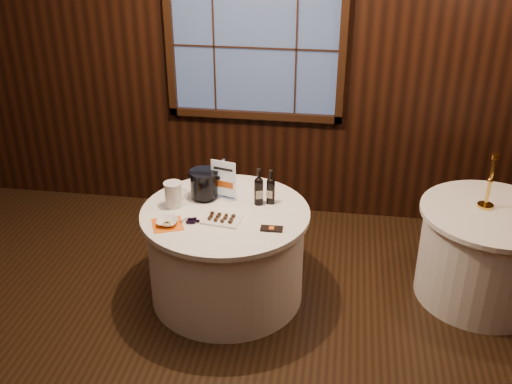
% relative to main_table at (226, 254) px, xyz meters
% --- Properties ---
extents(ground, '(6.00, 6.00, 0.00)m').
position_rel_main_table_xyz_m(ground, '(0.00, -1.00, -0.39)').
color(ground, black).
rests_on(ground, ground).
extents(back_wall, '(6.00, 0.10, 3.00)m').
position_rel_main_table_xyz_m(back_wall, '(0.00, 1.48, 1.16)').
color(back_wall, black).
rests_on(back_wall, ground).
extents(main_table, '(1.28, 1.28, 0.77)m').
position_rel_main_table_xyz_m(main_table, '(0.00, 0.00, 0.00)').
color(main_table, white).
rests_on(main_table, ground).
extents(side_table, '(1.08, 1.08, 0.77)m').
position_rel_main_table_xyz_m(side_table, '(2.00, 0.30, 0.00)').
color(side_table, white).
rests_on(side_table, ground).
extents(sign_stand, '(0.20, 0.14, 0.33)m').
position_rel_main_table_xyz_m(sign_stand, '(-0.05, 0.20, 0.50)').
color(sign_stand, silver).
rests_on(sign_stand, main_table).
extents(port_bottle_left, '(0.07, 0.08, 0.29)m').
position_rel_main_table_xyz_m(port_bottle_left, '(0.23, 0.15, 0.51)').
color(port_bottle_left, black).
rests_on(port_bottle_left, main_table).
extents(port_bottle_right, '(0.07, 0.07, 0.28)m').
position_rel_main_table_xyz_m(port_bottle_right, '(0.32, 0.18, 0.50)').
color(port_bottle_right, black).
rests_on(port_bottle_right, main_table).
extents(ice_bucket, '(0.23, 0.23, 0.23)m').
position_rel_main_table_xyz_m(ice_bucket, '(-0.20, 0.18, 0.50)').
color(ice_bucket, black).
rests_on(ice_bucket, main_table).
extents(chocolate_plate, '(0.30, 0.22, 0.04)m').
position_rel_main_table_xyz_m(chocolate_plate, '(0.00, -0.15, 0.40)').
color(chocolate_plate, white).
rests_on(chocolate_plate, main_table).
extents(chocolate_box, '(0.16, 0.08, 0.01)m').
position_rel_main_table_xyz_m(chocolate_box, '(0.38, -0.22, 0.39)').
color(chocolate_box, black).
rests_on(chocolate_box, main_table).
extents(grape_bunch, '(0.16, 0.08, 0.04)m').
position_rel_main_table_xyz_m(grape_bunch, '(-0.20, -0.22, 0.40)').
color(grape_bunch, black).
rests_on(grape_bunch, main_table).
extents(glass_pitcher, '(0.18, 0.14, 0.20)m').
position_rel_main_table_xyz_m(glass_pitcher, '(-0.40, 0.01, 0.48)').
color(glass_pitcher, silver).
rests_on(glass_pitcher, main_table).
extents(orange_napkin, '(0.28, 0.28, 0.00)m').
position_rel_main_table_xyz_m(orange_napkin, '(-0.37, -0.27, 0.38)').
color(orange_napkin, orange).
rests_on(orange_napkin, main_table).
extents(cracker_bowl, '(0.16, 0.16, 0.04)m').
position_rel_main_table_xyz_m(cracker_bowl, '(-0.37, -0.27, 0.40)').
color(cracker_bowl, white).
rests_on(cracker_bowl, orange_napkin).
extents(brass_candlestick, '(0.12, 0.12, 0.44)m').
position_rel_main_table_xyz_m(brass_candlestick, '(1.95, 0.36, 0.54)').
color(brass_candlestick, gold).
rests_on(brass_candlestick, side_table).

